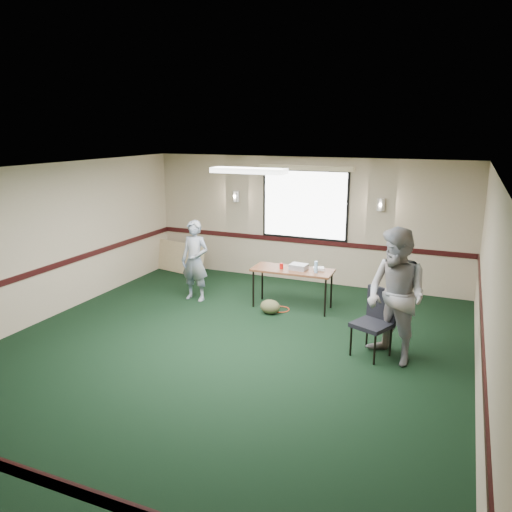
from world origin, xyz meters
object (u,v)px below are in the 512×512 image
at_px(conference_chair, 376,317).
at_px(person_right, 396,296).
at_px(folding_table, 293,272).
at_px(person_left, 195,261).
at_px(projector, 299,267).

relative_size(conference_chair, person_right, 0.51).
bearing_deg(conference_chair, folding_table, 165.25).
xyz_separation_m(conference_chair, person_left, (-3.67, 1.11, 0.20)).
relative_size(projector, person_right, 0.16).
bearing_deg(person_right, person_left, -160.20).
xyz_separation_m(folding_table, projector, (0.11, 0.03, 0.11)).
bearing_deg(person_right, conference_chair, -165.50).
relative_size(projector, conference_chair, 0.30).
xyz_separation_m(projector, person_left, (-2.00, -0.33, -0.01)).
bearing_deg(projector, folding_table, -163.28).
bearing_deg(projector, person_right, -35.51).
xyz_separation_m(projector, person_right, (1.95, -1.56, 0.18)).
height_order(projector, person_right, person_right).
distance_m(projector, person_right, 2.50).
bearing_deg(person_right, folding_table, -179.61).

